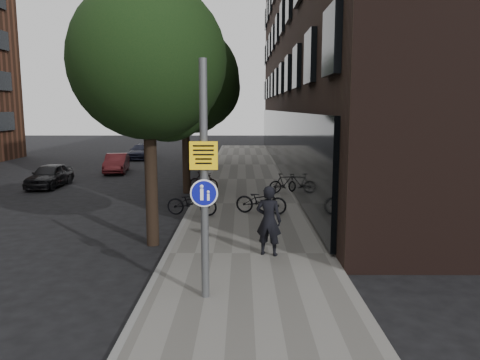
{
  "coord_description": "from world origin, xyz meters",
  "views": [
    {
      "loc": [
        0.03,
        -8.82,
        4.0
      ],
      "look_at": [
        -0.03,
        4.1,
        2.0
      ],
      "focal_mm": 35.0,
      "sensor_mm": 36.0,
      "label": 1
    }
  ],
  "objects_px": {
    "signpost": "(204,181)",
    "pedestrian": "(269,221)",
    "parked_car_near": "(50,175)",
    "parked_bike_facade_near": "(261,200)"
  },
  "relations": [
    {
      "from": "parked_car_near",
      "to": "signpost",
      "type": "bearing_deg",
      "value": -55.52
    },
    {
      "from": "parked_bike_facade_near",
      "to": "parked_car_near",
      "type": "xyz_separation_m",
      "value": [
        -10.51,
        6.54,
        -0.02
      ]
    },
    {
      "from": "signpost",
      "to": "parked_bike_facade_near",
      "type": "xyz_separation_m",
      "value": [
        1.46,
        7.72,
        -1.94
      ]
    },
    {
      "from": "signpost",
      "to": "pedestrian",
      "type": "relative_size",
      "value": 2.58
    },
    {
      "from": "pedestrian",
      "to": "parked_bike_facade_near",
      "type": "xyz_separation_m",
      "value": [
        0.0,
        4.93,
        -0.43
      ]
    },
    {
      "from": "parked_car_near",
      "to": "pedestrian",
      "type": "bearing_deg",
      "value": -45.4
    },
    {
      "from": "signpost",
      "to": "pedestrian",
      "type": "distance_m",
      "value": 3.49
    },
    {
      "from": "signpost",
      "to": "parked_car_near",
      "type": "height_order",
      "value": "signpost"
    },
    {
      "from": "signpost",
      "to": "parked_car_near",
      "type": "bearing_deg",
      "value": 121.8
    },
    {
      "from": "parked_bike_facade_near",
      "to": "parked_car_near",
      "type": "height_order",
      "value": "parked_car_near"
    }
  ]
}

